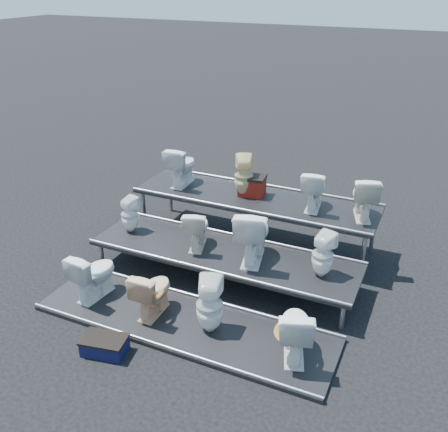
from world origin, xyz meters
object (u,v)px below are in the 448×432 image
at_px(toilet_3, 295,330).
at_px(toilet_1, 152,291).
at_px(toilet_11, 364,196).
at_px(toilet_9, 244,176).
at_px(toilet_7, 323,255).
at_px(red_crate, 252,187).
at_px(toilet_2, 210,305).
at_px(toilet_0, 94,274).
at_px(toilet_5, 197,228).
at_px(toilet_10, 314,189).
at_px(step_stool, 105,346).
at_px(toilet_8, 182,166).
at_px(toilet_4, 129,214).
at_px(toilet_6, 253,234).

bearing_deg(toilet_3, toilet_1, -18.54).
relative_size(toilet_3, toilet_11, 1.07).
relative_size(toilet_1, toilet_9, 0.96).
distance_m(toilet_7, red_crate, 2.13).
bearing_deg(toilet_2, toilet_0, -16.99).
bearing_deg(red_crate, toilet_7, -46.75).
xyz_separation_m(toilet_5, toilet_10, (1.47, 1.30, 0.41)).
relative_size(toilet_7, step_stool, 1.23).
distance_m(toilet_3, toilet_8, 4.03).
bearing_deg(toilet_4, toilet_5, -167.69).
bearing_deg(toilet_3, toilet_10, -96.77).
xyz_separation_m(toilet_7, toilet_9, (-1.75, 1.30, 0.43)).
bearing_deg(toilet_6, toilet_7, 167.57).
xyz_separation_m(toilet_7, red_crate, (-1.62, 1.37, 0.22)).
distance_m(toilet_2, step_stool, 1.42).
xyz_separation_m(toilet_2, red_crate, (-0.48, 2.67, 0.56)).
bearing_deg(toilet_6, step_stool, 50.71).
bearing_deg(toilet_2, red_crate, -96.72).
height_order(toilet_5, toilet_7, toilet_7).
height_order(toilet_1, toilet_4, toilet_4).
height_order(toilet_2, toilet_7, toilet_7).
relative_size(toilet_8, toilet_11, 1.01).
relative_size(toilet_7, toilet_11, 0.94).
bearing_deg(toilet_2, toilet_8, -71.94).
xyz_separation_m(toilet_9, step_stool, (-0.43, -3.51, -1.12)).
xyz_separation_m(toilet_1, toilet_6, (0.95, 1.30, 0.48)).
relative_size(toilet_9, toilet_10, 1.08).
bearing_deg(toilet_3, toilet_9, -74.26).
bearing_deg(toilet_6, red_crate, -80.17).
height_order(toilet_5, red_crate, red_crate).
xyz_separation_m(toilet_2, toilet_7, (1.14, 1.30, 0.34)).
relative_size(toilet_2, red_crate, 1.84).
bearing_deg(toilet_1, red_crate, -99.53).
distance_m(toilet_5, toilet_11, 2.65).
height_order(toilet_0, toilet_5, toilet_5).
bearing_deg(step_stool, toilet_11, 44.15).
distance_m(toilet_0, toilet_11, 4.26).
distance_m(toilet_4, toilet_7, 3.24).
bearing_deg(toilet_1, toilet_9, -96.95).
bearing_deg(toilet_9, toilet_10, 157.08).
height_order(toilet_4, toilet_8, toilet_8).
relative_size(toilet_7, toilet_8, 0.93).
height_order(toilet_5, toilet_11, toilet_11).
relative_size(toilet_11, red_crate, 1.66).
height_order(toilet_5, toilet_8, toilet_8).
xyz_separation_m(toilet_6, toilet_11, (1.34, 1.30, 0.32)).
distance_m(toilet_1, toilet_5, 1.35).
distance_m(toilet_0, toilet_8, 2.72).
bearing_deg(toilet_9, red_crate, -173.62).
bearing_deg(toilet_3, toilet_7, -107.55).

